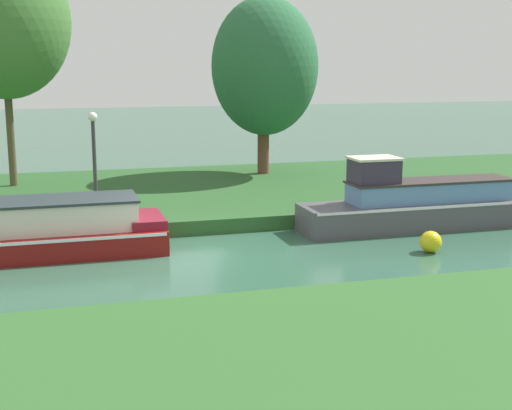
% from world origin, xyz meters
% --- Properties ---
extents(ground_plane, '(120.00, 120.00, 0.00)m').
position_xyz_m(ground_plane, '(0.00, 0.00, 0.00)').
color(ground_plane, '#325D47').
extents(riverbank_far, '(72.00, 10.00, 0.40)m').
position_xyz_m(riverbank_far, '(0.00, 7.00, 0.20)').
color(riverbank_far, '#285426').
rests_on(riverbank_far, ground_plane).
extents(slate_barge, '(8.02, 1.48, 2.01)m').
position_xyz_m(slate_barge, '(6.93, 1.20, 0.63)').
color(slate_barge, '#4D4A52').
rests_on(slate_barge, ground_plane).
extents(maroon_narrowboat, '(5.84, 2.05, 1.32)m').
position_xyz_m(maroon_narrowboat, '(-3.42, 1.20, 0.56)').
color(maroon_narrowboat, maroon).
rests_on(maroon_narrowboat, ground_plane).
extents(willow_tree_left, '(4.27, 4.65, 7.82)m').
position_xyz_m(willow_tree_left, '(-4.42, 8.99, 5.74)').
color(willow_tree_left, brown).
rests_on(willow_tree_left, riverbank_far).
extents(willow_tree_centre, '(3.81, 4.53, 6.43)m').
position_xyz_m(willow_tree_centre, '(4.44, 9.37, 4.32)').
color(willow_tree_centre, brown).
rests_on(willow_tree_centre, riverbank_far).
extents(lamp_post, '(0.24, 0.24, 2.78)m').
position_xyz_m(lamp_post, '(-2.08, 3.24, 2.16)').
color(lamp_post, '#333338').
rests_on(lamp_post, riverbank_far).
extents(mooring_post_near, '(0.19, 0.19, 0.56)m').
position_xyz_m(mooring_post_near, '(8.97, 2.44, 0.68)').
color(mooring_post_near, '#453228').
rests_on(mooring_post_near, riverbank_far).
extents(mooring_post_far, '(0.17, 0.17, 0.81)m').
position_xyz_m(mooring_post_far, '(5.60, 2.44, 0.80)').
color(mooring_post_far, '#4D3232').
rests_on(mooring_post_far, riverbank_far).
extents(channel_buoy, '(0.52, 0.52, 0.52)m').
position_xyz_m(channel_buoy, '(5.39, -1.18, 0.26)').
color(channel_buoy, yellow).
rests_on(channel_buoy, ground_plane).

